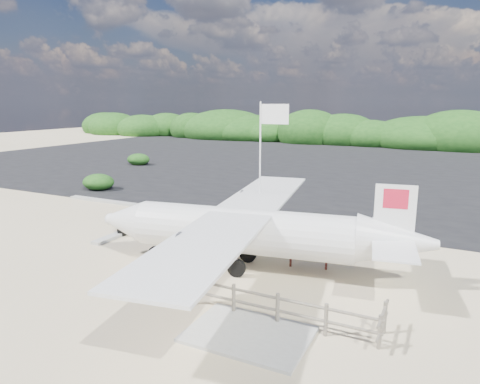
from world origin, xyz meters
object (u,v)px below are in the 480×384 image
(crew_a, at_px, (152,218))
(aircraft_large, at_px, (453,195))
(baggage_cart, at_px, (145,233))
(flagpole, at_px, (259,242))
(signboard, at_px, (308,268))
(crew_b, at_px, (249,208))
(aircraft_small, at_px, (302,156))

(crew_a, height_order, aircraft_large, aircraft_large)
(baggage_cart, relative_size, flagpole, 0.40)
(signboard, height_order, crew_a, crew_a)
(signboard, height_order, aircraft_large, aircraft_large)
(flagpole, xyz_separation_m, crew_b, (-1.78, 2.56, 0.94))
(crew_a, distance_m, aircraft_small, 34.30)
(baggage_cart, distance_m, aircraft_small, 34.56)
(signboard, relative_size, crew_a, 1.09)
(aircraft_large, bearing_deg, flagpole, 53.30)
(aircraft_small, bearing_deg, signboard, 66.35)
(baggage_cart, xyz_separation_m, aircraft_small, (-2.87, 34.44, 0.00))
(aircraft_large, height_order, aircraft_small, aircraft_large)
(flagpole, relative_size, aircraft_large, 0.41)
(signboard, bearing_deg, baggage_cart, 162.26)
(baggage_cart, xyz_separation_m, crew_b, (4.17, 3.84, 0.94))
(aircraft_large, distance_m, aircraft_small, 24.13)
(aircraft_large, bearing_deg, aircraft_small, -54.04)
(aircraft_small, bearing_deg, baggage_cart, 52.41)
(flagpole, distance_m, aircraft_small, 34.32)
(baggage_cart, bearing_deg, signboard, -29.13)
(signboard, distance_m, aircraft_large, 19.05)
(crew_a, xyz_separation_m, aircraft_small, (-3.16, 34.15, -0.75))
(signboard, bearing_deg, flagpole, 133.48)
(flagpole, distance_m, signboard, 3.76)
(signboard, bearing_deg, crew_b, 123.88)
(flagpole, height_order, aircraft_large, flagpole)
(flagpole, xyz_separation_m, crew_a, (-5.66, -0.99, 0.75))
(aircraft_large, bearing_deg, crew_a, 41.40)
(aircraft_small, bearing_deg, crew_a, 52.94)
(baggage_cart, bearing_deg, crew_b, 18.72)
(signboard, height_order, aircraft_small, aircraft_small)
(flagpole, bearing_deg, aircraft_small, 104.88)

